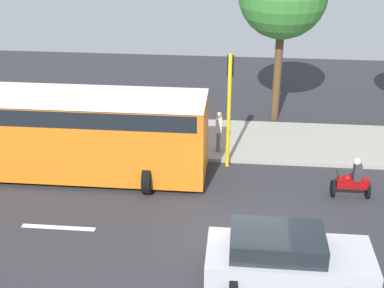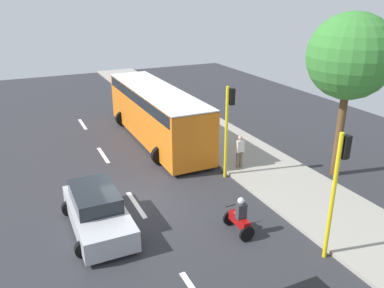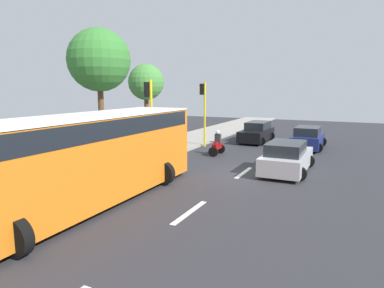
{
  "view_description": "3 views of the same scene",
  "coord_description": "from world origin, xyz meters",
  "px_view_note": "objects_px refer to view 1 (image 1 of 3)",
  "views": [
    {
      "loc": [
        -13.66,
        0.39,
        9.74
      ],
      "look_at": [
        3.31,
        2.01,
        1.58
      ],
      "focal_mm": 49.53,
      "sensor_mm": 36.0,
      "label": 1
    },
    {
      "loc": [
        -4.1,
        -14.3,
        8.47
      ],
      "look_at": [
        3.31,
        1.49,
        1.7
      ],
      "focal_mm": 36.91,
      "sensor_mm": 36.0,
      "label": 2
    },
    {
      "loc": [
        -4.79,
        15.77,
        4.07
      ],
      "look_at": [
        2.52,
        0.59,
        1.33
      ],
      "focal_mm": 32.16,
      "sensor_mm": 36.0,
      "label": 3
    }
  ],
  "objects_px": {
    "city_bus": "(57,129)",
    "pedestrian_near_signal": "(219,130)",
    "traffic_light_midblock": "(229,95)",
    "motorcycle": "(352,181)",
    "car_silver": "(286,258)"
  },
  "relations": [
    {
      "from": "motorcycle",
      "to": "pedestrian_near_signal",
      "type": "height_order",
      "value": "pedestrian_near_signal"
    },
    {
      "from": "motorcycle",
      "to": "pedestrian_near_signal",
      "type": "bearing_deg",
      "value": 58.42
    },
    {
      "from": "car_silver",
      "to": "city_bus",
      "type": "bearing_deg",
      "value": 56.3
    },
    {
      "from": "city_bus",
      "to": "pedestrian_near_signal",
      "type": "xyz_separation_m",
      "value": [
        2.23,
        -5.87,
        -0.79
      ]
    },
    {
      "from": "city_bus",
      "to": "traffic_light_midblock",
      "type": "relative_size",
      "value": 2.44
    },
    {
      "from": "motorcycle",
      "to": "traffic_light_midblock",
      "type": "relative_size",
      "value": 0.34
    },
    {
      "from": "car_silver",
      "to": "traffic_light_midblock",
      "type": "distance_m",
      "value": 7.27
    },
    {
      "from": "motorcycle",
      "to": "car_silver",
      "type": "bearing_deg",
      "value": 150.98
    },
    {
      "from": "city_bus",
      "to": "pedestrian_near_signal",
      "type": "relative_size",
      "value": 6.51
    },
    {
      "from": "car_silver",
      "to": "pedestrian_near_signal",
      "type": "height_order",
      "value": "pedestrian_near_signal"
    },
    {
      "from": "pedestrian_near_signal",
      "to": "traffic_light_midblock",
      "type": "relative_size",
      "value": 0.38
    },
    {
      "from": "motorcycle",
      "to": "pedestrian_near_signal",
      "type": "distance_m",
      "value": 5.66
    },
    {
      "from": "car_silver",
      "to": "pedestrian_near_signal",
      "type": "distance_m",
      "value": 7.94
    },
    {
      "from": "traffic_light_midblock",
      "to": "pedestrian_near_signal",
      "type": "bearing_deg",
      "value": 22.92
    },
    {
      "from": "car_silver",
      "to": "motorcycle",
      "type": "xyz_separation_m",
      "value": [
        4.66,
        -2.59,
        -0.07
      ]
    }
  ]
}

